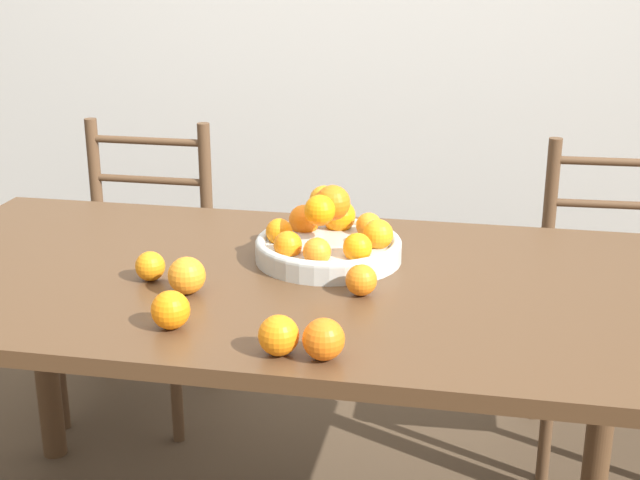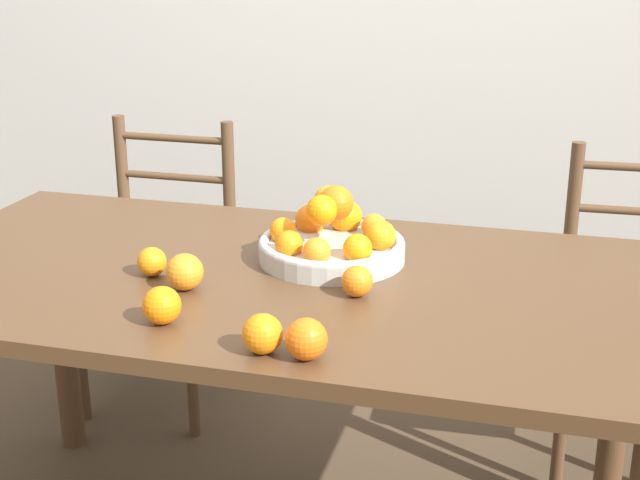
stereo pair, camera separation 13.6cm
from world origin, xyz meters
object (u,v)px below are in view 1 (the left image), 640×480
Objects in this scene: orange_loose_0 at (150,266)px; orange_loose_1 at (171,310)px; fruit_bowl at (329,239)px; orange_loose_2 at (361,280)px; orange_loose_5 at (187,276)px; chair_left at (139,272)px; orange_loose_3 at (324,339)px; chair_right at (614,306)px; orange_loose_4 at (279,335)px.

orange_loose_0 is 0.26m from orange_loose_1.
fruit_bowl reaches higher than orange_loose_0.
orange_loose_5 is (-0.35, -0.06, 0.01)m from orange_loose_2.
orange_loose_1 is at bearing -63.91° from chair_left.
orange_loose_3 is (0.44, -0.30, 0.01)m from orange_loose_0.
orange_loose_1 and orange_loose_3 have the same top height.
chair_right is at bearing 40.07° from fruit_bowl.
fruit_bowl is at bearing 30.09° from orange_loose_0.
orange_loose_5 is at bearing -140.99° from chair_right.
orange_loose_1 is 0.08× the size of chair_left.
orange_loose_3 reaches higher than orange_loose_2.
orange_loose_1 reaches higher than orange_loose_2.
fruit_bowl reaches higher than orange_loose_2.
chair_left is at bearing 123.46° from orange_loose_4.
chair_right is at bearing 56.81° from orange_loose_4.
orange_loose_2 is 0.87× the size of orange_loose_3.
orange_loose_1 reaches higher than orange_loose_4.
orange_loose_5 is 0.09× the size of chair_right.
orange_loose_0 is 0.85× the size of orange_loose_3.
chair_left is at bearing 139.98° from fruit_bowl.
orange_loose_1 is at bearing -80.96° from orange_loose_5.
orange_loose_3 is 0.41m from orange_loose_5.
chair_left reaches higher than orange_loose_3.
chair_right reaches higher than orange_loose_4.
orange_loose_5 is at bearing -28.46° from orange_loose_0.
chair_left is (-0.73, 0.61, -0.36)m from fruit_bowl.
orange_loose_3 is 1.03× the size of orange_loose_4.
orange_loose_0 is 0.88× the size of orange_loose_4.
chair_right is at bearing 47.60° from orange_loose_1.
fruit_bowl is 5.09× the size of orange_loose_2.
fruit_bowl is 4.56× the size of orange_loose_4.
chair_left reaches higher than orange_loose_0.
orange_loose_1 is at bearing 166.91° from orange_loose_3.
orange_loose_4 is at bearing -108.82° from orange_loose_2.
orange_loose_5 is (-0.33, 0.24, 0.00)m from orange_loose_3.
orange_loose_1 is at bearing 163.02° from orange_loose_4.
fruit_bowl reaches higher than orange_loose_4.
orange_loose_0 is at bearing -145.59° from chair_right.
orange_loose_5 is (-0.25, 0.24, 0.00)m from orange_loose_4.
orange_loose_5 is at bearing -133.97° from fruit_bowl.
orange_loose_3 is at bearing -1.75° from orange_loose_4.
chair_left is (-0.84, 0.81, -0.35)m from orange_loose_2.
orange_loose_4 is (0.00, -0.50, -0.01)m from fruit_bowl.
orange_loose_0 is (-0.35, -0.20, -0.02)m from fruit_bowl.
orange_loose_4 is 0.08× the size of chair_right.
orange_loose_3 is at bearing -93.95° from orange_loose_2.
orange_loose_4 is at bearing -43.45° from orange_loose_5.
orange_loose_1 is 0.40m from orange_loose_2.
orange_loose_1 is at bearing -135.09° from chair_right.
orange_loose_4 is at bearing 178.25° from orange_loose_3.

